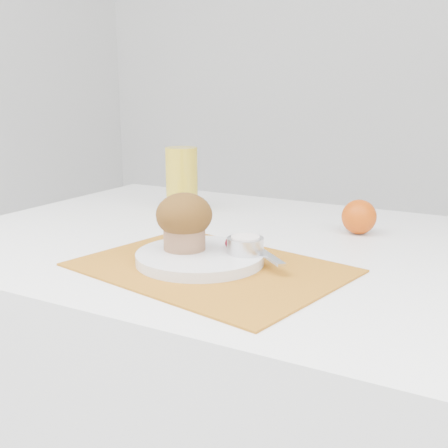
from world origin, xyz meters
The scene contains 11 objects.
table centered at (0.00, 0.05, 0.38)m, with size 1.20×0.80×0.75m, color white.
placemat centered at (0.00, -0.12, 0.75)m, with size 0.40×0.29×0.00m, color #A76317.
plate centered at (-0.03, -0.11, 0.76)m, with size 0.21×0.21×0.02m, color silver.
ramekin centered at (0.04, -0.08, 0.78)m, with size 0.06×0.06×0.03m, color silver.
cream centered at (0.04, -0.08, 0.80)m, with size 0.05×0.05×0.01m, color white.
raspberry_near centered at (0.00, -0.07, 0.78)m, with size 0.02×0.02×0.02m, color #56020E.
raspberry_far centered at (0.00, -0.06, 0.78)m, with size 0.02×0.02×0.02m, color #5D0214.
butter_knife centered at (0.05, -0.06, 0.77)m, with size 0.17×0.01×0.00m, color silver.
orange centered at (0.14, 0.21, 0.78)m, with size 0.07×0.07×0.07m, color #C14606.
juice_glass centered at (-0.27, 0.22, 0.82)m, with size 0.07×0.07×0.15m, color gold.
muffin centered at (-0.06, -0.11, 0.82)m, with size 0.09×0.09×0.09m.
Camera 1 is at (0.43, -0.85, 1.03)m, focal length 45.00 mm.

